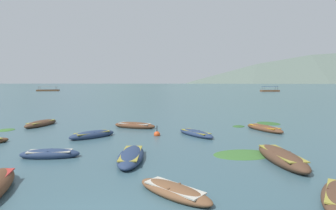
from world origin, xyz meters
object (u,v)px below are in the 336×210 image
at_px(rowboat_3, 41,124).
at_px(ferry_0, 270,91).
at_px(rowboat_6, 281,157).
at_px(rowboat_7, 50,154).
at_px(rowboat_5, 196,133).
at_px(rowboat_8, 174,191).
at_px(rowboat_9, 135,126).
at_px(ferry_1, 48,90).
at_px(rowboat_1, 131,156).
at_px(rowboat_11, 92,135).
at_px(rowboat_0, 264,128).
at_px(mooring_buoy, 157,134).

bearing_deg(rowboat_3, ferry_0, 59.21).
distance_m(rowboat_6, rowboat_7, 12.07).
relative_size(rowboat_3, rowboat_5, 1.15).
distance_m(rowboat_3, rowboat_6, 20.69).
relative_size(rowboat_5, rowboat_8, 1.15).
relative_size(rowboat_7, rowboat_9, 0.79).
xyz_separation_m(rowboat_5, ferry_1, (-61.04, 102.26, 0.28)).
height_order(rowboat_1, rowboat_11, rowboat_11).
relative_size(rowboat_1, rowboat_9, 1.02).
bearing_deg(rowboat_8, ferry_1, 117.78).
distance_m(rowboat_0, mooring_buoy, 9.15).
xyz_separation_m(rowboat_8, ferry_0, (42.89, 107.29, 0.30)).
distance_m(rowboat_1, rowboat_7, 4.42).
relative_size(rowboat_5, rowboat_11, 1.08).
bearing_deg(rowboat_0, rowboat_1, -139.20).
bearing_deg(rowboat_11, mooring_buoy, 8.82).
bearing_deg(rowboat_8, rowboat_9, 104.09).
bearing_deg(rowboat_7, rowboat_8, -34.39).
distance_m(rowboat_7, ferry_0, 114.06).
bearing_deg(rowboat_0, rowboat_7, -150.28).
bearing_deg(mooring_buoy, rowboat_0, 14.75).
xyz_separation_m(rowboat_3, rowboat_7, (5.68, -10.11, -0.02)).
distance_m(rowboat_0, rowboat_5, 6.32).
height_order(rowboat_11, ferry_0, ferry_0).
height_order(rowboat_1, rowboat_9, rowboat_9).
relative_size(rowboat_1, mooring_buoy, 4.53).
xyz_separation_m(rowboat_7, ferry_1, (-52.73, 108.17, 0.27)).
height_order(rowboat_8, rowboat_9, rowboat_9).
xyz_separation_m(rowboat_6, rowboat_7, (-12.06, 0.54, -0.06)).
xyz_separation_m(rowboat_0, rowboat_8, (-7.59, -12.66, -0.03)).
distance_m(rowboat_3, rowboat_11, 8.13).
relative_size(rowboat_3, rowboat_8, 1.33).
distance_m(rowboat_0, rowboat_1, 12.97).
distance_m(rowboat_0, rowboat_3, 20.00).
relative_size(rowboat_0, rowboat_6, 0.87).
bearing_deg(mooring_buoy, rowboat_6, -43.46).
distance_m(rowboat_7, rowboat_9, 9.75).
distance_m(rowboat_6, rowboat_8, 6.74).
height_order(rowboat_9, rowboat_11, rowboat_9).
distance_m(rowboat_7, ferry_1, 120.34).
relative_size(rowboat_1, ferry_1, 0.40).
bearing_deg(mooring_buoy, rowboat_9, 122.64).
bearing_deg(rowboat_8, rowboat_7, 145.61).
xyz_separation_m(rowboat_1, mooring_buoy, (0.96, 6.14, -0.08)).
xyz_separation_m(rowboat_1, rowboat_11, (-3.71, 5.42, 0.01)).
xyz_separation_m(rowboat_3, rowboat_11, (6.38, -5.05, -0.00)).
bearing_deg(rowboat_5, mooring_buoy, -177.76).
bearing_deg(rowboat_7, rowboat_9, 70.98).
distance_m(rowboat_8, rowboat_9, 14.19).
distance_m(rowboat_1, ferry_0, 112.54).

